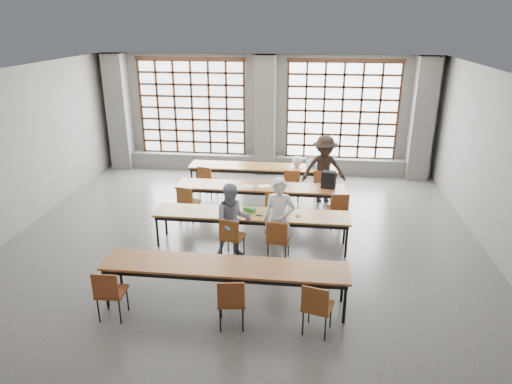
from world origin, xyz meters
TOP-DOWN VIEW (x-y plane):
  - floor at (0.00, 0.00)m, footprint 11.00×11.00m
  - ceiling at (0.00, 0.00)m, footprint 11.00×11.00m
  - wall_back at (0.00, 5.50)m, footprint 10.00×0.00m
  - column_left at (-4.50, 5.22)m, footprint 0.60×0.55m
  - column_mid at (0.00, 5.22)m, footprint 0.60×0.55m
  - column_right at (4.50, 5.22)m, footprint 0.60×0.55m
  - window_left at (-2.25, 5.42)m, footprint 3.32×0.12m
  - window_right at (2.25, 5.42)m, footprint 3.32×0.12m
  - sill_ledge at (0.00, 5.30)m, footprint 9.80×0.35m
  - desk_row_a at (0.13, 3.54)m, footprint 4.00×0.70m
  - desk_row_b at (0.21, 1.99)m, footprint 4.00×0.70m
  - desk_row_c at (0.21, 0.35)m, footprint 4.00×0.70m
  - desk_row_d at (0.04, -1.77)m, footprint 4.00×0.70m
  - chair_back_left at (-1.29, 2.91)m, footprint 0.52×0.52m
  - chair_back_mid at (0.93, 2.91)m, footprint 0.43×0.43m
  - chair_back_right at (1.70, 2.92)m, footprint 0.53×0.53m
  - chair_mid_left at (-1.41, 1.37)m, footprint 0.51×0.51m
  - chair_mid_centre at (0.61, 1.36)m, footprint 0.44×0.44m
  - chair_mid_right at (2.02, 1.36)m, footprint 0.49×0.49m
  - chair_front_left at (-0.11, -0.27)m, footprint 0.50×0.50m
  - chair_front_right at (0.80, -0.27)m, footprint 0.47×0.47m
  - chair_near_left at (-1.66, -2.40)m, footprint 0.43×0.44m
  - chair_near_mid at (0.25, -2.40)m, footprint 0.48×0.48m
  - chair_near_right at (1.52, -2.40)m, footprint 0.52×0.52m
  - student_male at (0.81, -0.15)m, footprint 0.65×0.46m
  - student_female at (-0.09, -0.15)m, footprint 0.88×0.77m
  - student_back at (1.73, 3.04)m, footprint 1.21×0.83m
  - laptop_front at (0.78, 0.46)m, footprint 0.45×0.42m
  - laptop_back at (1.46, 3.65)m, footprint 0.44×0.40m
  - mouse at (1.16, 0.33)m, footprint 0.10×0.07m
  - green_box at (0.16, 0.43)m, footprint 0.27×0.18m
  - phone at (0.39, 0.25)m, footprint 0.14×0.09m
  - paper_sheet_b at (-0.09, 1.94)m, footprint 0.34×0.28m
  - paper_sheet_c at (0.31, 1.99)m, footprint 0.35×0.29m
  - backpack at (1.81, 2.04)m, footprint 0.36×0.27m
  - plastic_bag at (1.03, 3.59)m, footprint 0.32×0.29m
  - red_pouch at (-1.66, -2.32)m, footprint 0.21×0.10m

SIDE VIEW (x-z plane):
  - floor at x=0.00m, z-range 0.00..0.00m
  - sill_ledge at x=0.00m, z-range 0.00..0.50m
  - red_pouch at x=-1.66m, z-range 0.47..0.53m
  - chair_back_left at x=-1.29m, z-range 0.10..0.98m
  - chair_back_mid at x=0.93m, z-range 0.10..0.98m
  - chair_back_right at x=1.70m, z-range 0.10..0.98m
  - chair_mid_left at x=-1.41m, z-range 0.10..0.98m
  - chair_mid_centre at x=0.61m, z-range 0.10..0.98m
  - chair_mid_right at x=2.02m, z-range 0.10..0.98m
  - chair_front_left at x=-0.11m, z-range 0.10..0.98m
  - chair_front_right at x=0.80m, z-range 0.10..0.98m
  - chair_near_left at x=-1.66m, z-range 0.10..0.98m
  - chair_near_mid at x=0.25m, z-range 0.10..0.98m
  - chair_near_right at x=1.52m, z-range 0.10..0.98m
  - desk_row_a at x=0.13m, z-range 0.30..1.03m
  - desk_row_b at x=0.21m, z-range 0.30..1.03m
  - desk_row_c at x=0.21m, z-range 0.30..1.03m
  - desk_row_d at x=0.04m, z-range 0.30..1.03m
  - paper_sheet_b at x=-0.09m, z-range 0.73..0.73m
  - paper_sheet_c at x=0.31m, z-range 0.73..0.73m
  - phone at x=0.39m, z-range 0.73..0.74m
  - mouse at x=1.16m, z-range 0.73..0.77m
  - student_female at x=-0.09m, z-range 0.00..1.52m
  - green_box at x=0.16m, z-range 0.73..0.82m
  - laptop_front at x=0.78m, z-range 0.66..0.92m
  - laptop_back at x=1.46m, z-range 0.66..0.92m
  - student_male at x=0.81m, z-range 0.00..1.67m
  - student_back at x=1.73m, z-range 0.00..1.73m
  - plastic_bag at x=1.03m, z-range 0.73..1.02m
  - backpack at x=1.81m, z-range 0.73..1.13m
  - wall_back at x=0.00m, z-range -3.25..6.75m
  - column_left at x=-4.50m, z-range 0.00..3.50m
  - column_mid at x=0.00m, z-range 0.00..3.50m
  - column_right at x=4.50m, z-range 0.00..3.50m
  - window_left at x=-2.25m, z-range 0.40..3.40m
  - window_right at x=2.25m, z-range 0.40..3.40m
  - ceiling at x=0.00m, z-range 3.50..3.50m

